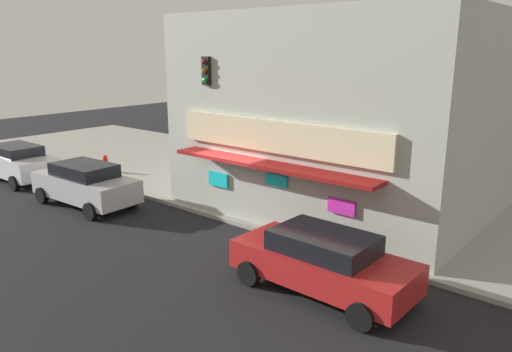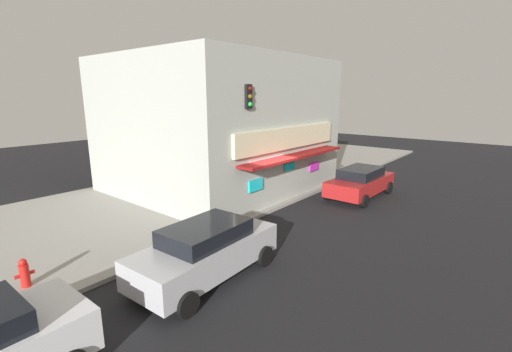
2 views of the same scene
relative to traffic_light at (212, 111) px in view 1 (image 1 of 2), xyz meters
name	(u,v)px [view 1 (image 1 of 2)]	position (x,y,z in m)	size (l,w,h in m)	color
ground_plane	(232,225)	(1.30, -0.47, -3.75)	(65.87, 65.87, 0.00)	black
sidewalk	(314,191)	(1.30, 4.64, -3.68)	(43.91, 10.21, 0.14)	gray
corner_building	(352,110)	(3.00, 4.50, -0.15)	(10.36, 10.23, 6.93)	#ADB2A8
traffic_light	(212,111)	(0.00, 0.00, 0.00)	(0.32, 0.58, 5.68)	black
fire_hydrant	(106,163)	(-8.09, 0.81, -3.22)	(0.48, 0.24, 0.81)	red
trash_can	(228,188)	(-0.70, 1.48, -3.23)	(0.54, 0.54, 0.77)	#2D2D2D
pedestrian	(377,219)	(6.25, 0.37, -2.66)	(0.55, 0.54, 1.72)	black
parked_car_white	(17,162)	(-10.22, -2.40, -2.90)	(4.42, 2.10, 1.64)	silver
parked_car_red	(323,261)	(6.25, -2.50, -2.95)	(4.60, 2.18, 1.54)	#AD1E1E
parked_car_silver	(85,184)	(-4.49, -2.44, -2.90)	(4.63, 2.24, 1.64)	#B7B7BC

